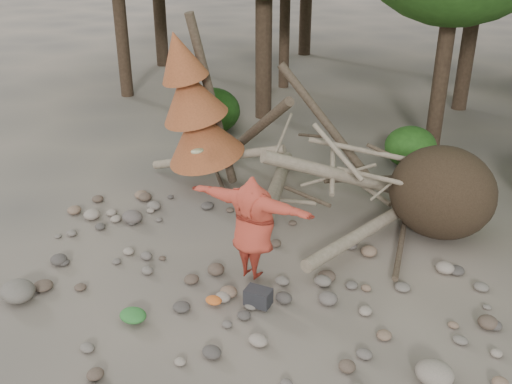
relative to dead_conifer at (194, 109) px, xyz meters
The scene contains 12 objects.
ground 5.05m from the dead_conifer, 47.26° to the right, with size 120.00×120.00×0.00m, color #514C44.
deadfall_pile 5.33m from the dead_conifer, ahead, with size 8.55×5.24×3.30m.
dead_conifer is the anchor object (origin of this frame).
bush_left 4.72m from the dead_conifer, 121.92° to the left, with size 1.80×1.80×1.44m, color #1D4712.
bush_mid 6.11m from the dead_conifer, 48.52° to the left, with size 1.40×1.40×1.12m, color #275A1A.
frisbee_thrower 4.34m from the dead_conifer, 38.13° to the right, with size 2.91×0.92×2.07m.
backpack 5.46m from the dead_conifer, 40.45° to the right, with size 0.44×0.30×0.30m, color black.
cloth_green 5.71m from the dead_conifer, 63.79° to the right, with size 0.48×0.40×0.18m, color #2B6C2C.
cloth_orange 5.30m from the dead_conifer, 49.02° to the right, with size 0.30×0.25×0.11m, color #C15A21.
boulder_front_left 5.75m from the dead_conifer, 87.72° to the right, with size 0.63×0.56×0.38m, color #645E53.
boulder_mid_right 8.05m from the dead_conifer, 26.46° to the right, with size 0.56×0.50×0.33m, color gray.
boulder_mid_left 2.93m from the dead_conifer, 94.30° to the right, with size 0.47×0.42×0.28m, color #584F4A.
Camera 1 is at (5.12, -6.83, 5.96)m, focal length 40.00 mm.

